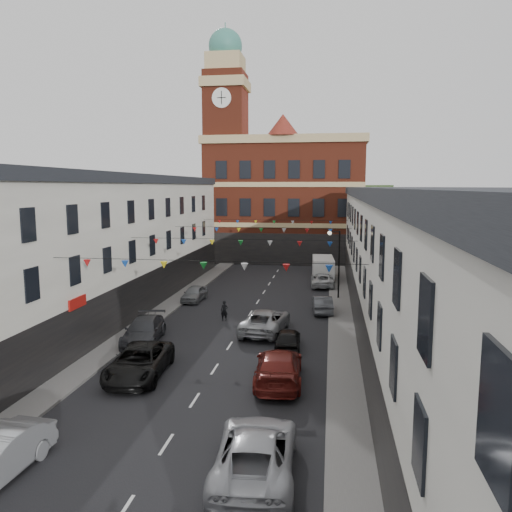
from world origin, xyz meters
The scene contains 20 objects.
ground centered at (0.00, 0.00, 0.00)m, with size 160.00×160.00×0.00m, color black.
pavement_left centered at (-6.90, 2.00, 0.07)m, with size 1.80×64.00×0.15m, color #605E5B.
pavement_right centered at (6.90, 2.00, 0.07)m, with size 1.80×64.00×0.15m, color #605E5B.
terrace_left centered at (-11.78, 1.00, 5.35)m, with size 8.40×56.00×10.70m.
terrace_right centered at (11.78, 1.00, 4.85)m, with size 8.40×56.00×9.70m.
civic_building centered at (0.00, 37.95, 8.14)m, with size 20.60×13.30×18.50m.
clock_tower centered at (-7.50, 35.00, 14.93)m, with size 5.60×5.60×30.00m.
distant_hill centered at (-4.00, 62.00, 5.00)m, with size 40.00×14.00×10.00m, color #2C4721.
street_lamp centered at (6.55, 14.00, 3.90)m, with size 1.10×0.36×6.00m.
car_left_c centered at (-3.60, -5.61, 0.78)m, with size 2.60×5.63×1.57m, color black.
car_left_d centered at (-5.50, -0.06, 0.76)m, with size 2.12×5.20×1.51m, color #37393E.
car_left_e centered at (-5.44, 11.50, 0.65)m, with size 1.54×3.84×1.31m, color gray.
car_right_b centered at (3.67, -13.44, 0.81)m, with size 2.68×5.81×1.61m, color #A4A6AC.
car_right_c centered at (3.60, -5.31, 0.82)m, with size 2.30×5.65×1.64m, color maroon.
car_right_d centered at (3.60, -0.03, 0.64)m, with size 1.51×3.75×1.28m, color black.
car_right_e centered at (5.50, 9.15, 0.67)m, with size 1.41×4.04×1.33m, color #474A4E.
car_right_f centered at (5.33, 19.38, 0.66)m, with size 2.21×4.79×1.33m, color silver.
moving_car centered at (1.80, 3.19, 0.80)m, with size 2.66×5.76×1.60m, color #A0A2A7.
white_van centered at (5.31, 22.74, 1.21)m, with size 2.10×5.45×2.41m, color silver.
pedestrian centered at (-1.55, 5.66, 0.75)m, with size 0.54×0.36×1.49m, color black.
Camera 1 is at (6.04, -29.12, 9.75)m, focal length 35.00 mm.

